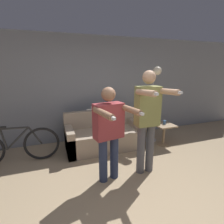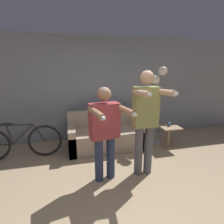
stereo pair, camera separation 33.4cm
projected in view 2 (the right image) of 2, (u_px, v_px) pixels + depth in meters
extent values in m
plane|color=tan|center=(127.00, 205.00, 2.40)|extent=(16.00, 16.00, 0.00)
cube|color=gray|center=(96.00, 89.00, 4.48)|extent=(10.00, 0.05, 2.60)
cube|color=tan|center=(107.00, 139.00, 4.09)|extent=(1.74, 0.81, 0.44)
cube|color=tan|center=(104.00, 118.00, 4.30)|extent=(1.74, 0.14, 0.40)
cube|color=tan|center=(72.00, 139.00, 3.89)|extent=(0.16, 0.81, 0.58)
cube|color=tan|center=(138.00, 133.00, 4.25)|extent=(0.16, 0.81, 0.58)
cylinder|color=#2D3856|center=(99.00, 160.00, 2.86)|extent=(0.14, 0.14, 0.75)
cylinder|color=#2D3856|center=(111.00, 157.00, 2.94)|extent=(0.14, 0.14, 0.75)
cube|color=#9E383D|center=(104.00, 121.00, 2.74)|extent=(0.50, 0.30, 0.56)
sphere|color=#9E7051|center=(104.00, 94.00, 2.63)|extent=(0.22, 0.22, 0.22)
cylinder|color=#9E7051|center=(96.00, 113.00, 2.38)|extent=(0.18, 0.51, 0.09)
cube|color=white|center=(103.00, 118.00, 2.16)|extent=(0.06, 0.12, 0.04)
cylinder|color=#9E7051|center=(125.00, 110.00, 2.55)|extent=(0.18, 0.51, 0.09)
cube|color=white|center=(133.00, 114.00, 2.33)|extent=(0.06, 0.12, 0.04)
cylinder|color=#56565B|center=(139.00, 151.00, 3.02)|extent=(0.14, 0.14, 0.88)
cylinder|color=#56565B|center=(148.00, 150.00, 3.06)|extent=(0.14, 0.14, 0.88)
cube|color=#8C8E4C|center=(146.00, 107.00, 2.85)|extent=(0.40, 0.23, 0.66)
sphere|color=tan|center=(147.00, 77.00, 2.73)|extent=(0.22, 0.22, 0.22)
cylinder|color=tan|center=(141.00, 93.00, 2.50)|extent=(0.10, 0.51, 0.12)
cube|color=white|center=(148.00, 94.00, 2.26)|extent=(0.04, 0.12, 0.04)
cylinder|color=tan|center=(165.00, 92.00, 2.59)|extent=(0.10, 0.51, 0.12)
cube|color=white|center=(175.00, 94.00, 2.35)|extent=(0.04, 0.12, 0.04)
ellipsoid|color=silver|center=(102.00, 106.00, 4.22)|extent=(0.38, 0.12, 0.17)
sphere|color=silver|center=(109.00, 104.00, 4.24)|extent=(0.10, 0.10, 0.10)
ellipsoid|color=silver|center=(94.00, 109.00, 4.21)|extent=(0.21, 0.04, 0.04)
cone|color=silver|center=(108.00, 103.00, 4.22)|extent=(0.03, 0.03, 0.03)
cone|color=silver|center=(108.00, 102.00, 4.25)|extent=(0.03, 0.03, 0.03)
cylinder|color=#B2B2B7|center=(154.00, 141.00, 4.46)|extent=(0.32, 0.32, 0.02)
cylinder|color=#B2B2B7|center=(156.00, 110.00, 4.25)|extent=(0.03, 0.03, 1.68)
sphere|color=#F4E5C1|center=(163.00, 71.00, 4.04)|extent=(0.20, 0.20, 0.20)
sphere|color=#F4E5C1|center=(155.00, 80.00, 4.05)|extent=(0.20, 0.20, 0.20)
cylinder|color=#A38460|center=(167.00, 146.00, 4.19)|extent=(0.31, 0.31, 0.02)
cylinder|color=#A38460|center=(168.00, 137.00, 4.13)|extent=(0.06, 0.06, 0.48)
cube|color=#A38460|center=(169.00, 127.00, 4.06)|extent=(0.45, 0.45, 0.03)
cylinder|color=#3D6693|center=(169.00, 124.00, 4.07)|extent=(0.07, 0.07, 0.09)
torus|color=black|center=(45.00, 141.00, 3.68)|extent=(0.69, 0.05, 0.69)
cylinder|color=#282828|center=(23.00, 134.00, 3.54)|extent=(0.44, 0.04, 0.42)
cylinder|color=#282828|center=(10.00, 135.00, 3.48)|extent=(0.10, 0.04, 0.42)
cylinder|color=#282828|center=(20.00, 125.00, 3.48)|extent=(0.48, 0.04, 0.05)
cylinder|color=#282828|center=(3.00, 145.00, 3.50)|extent=(0.38, 0.04, 0.05)
cylinder|color=#282828|center=(39.00, 133.00, 3.61)|extent=(0.24, 0.04, 0.39)
cube|color=black|center=(6.00, 124.00, 3.42)|extent=(0.20, 0.07, 0.04)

